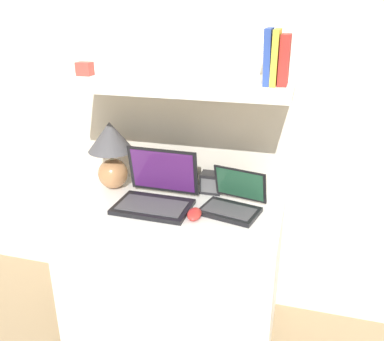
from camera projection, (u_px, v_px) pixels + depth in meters
wall_back at (192, 88)px, 2.02m from camera, size 6.00×0.05×2.40m
desk at (173, 270)px, 2.03m from camera, size 1.01×0.56×0.71m
back_riser at (189, 196)px, 2.19m from camera, size 1.01×0.04×1.26m
shelf at (174, 83)px, 1.74m from camera, size 1.01×0.50×0.03m
table_lamp at (111, 149)px, 2.02m from camera, size 0.22×0.22×0.35m
laptop_large at (156, 194)px, 1.89m from camera, size 0.35×0.29×0.25m
laptop_small at (233, 202)px, 1.85m from camera, size 0.30×0.28×0.18m
computer_mouse at (194, 214)px, 1.79m from camera, size 0.07×0.12×0.04m
router_box at (211, 183)px, 2.02m from camera, size 0.10×0.09×0.10m
book_red at (285, 60)px, 1.59m from camera, size 0.04×0.12×0.19m
book_yellow at (276, 57)px, 1.59m from camera, size 0.02×0.16×0.21m
book_blue at (269, 57)px, 1.60m from camera, size 0.03×0.15×0.22m
shelf_gadget at (85, 69)px, 1.83m from camera, size 0.07×0.05×0.06m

